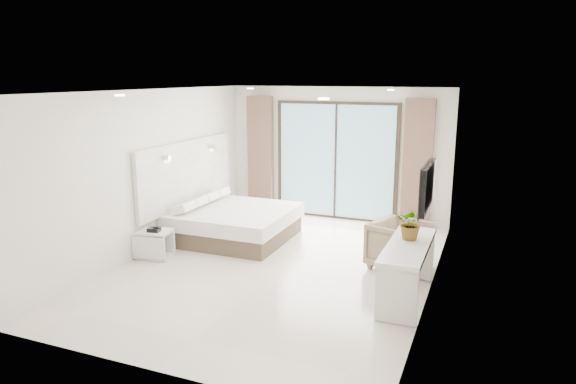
# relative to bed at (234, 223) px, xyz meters

# --- Properties ---
(ground) EXTENTS (6.20, 6.20, 0.00)m
(ground) POSITION_rel_bed_xyz_m (1.31, -1.05, -0.29)
(ground) COLOR beige
(ground) RESTS_ON ground
(room_shell) EXTENTS (4.62, 6.22, 2.72)m
(room_shell) POSITION_rel_bed_xyz_m (1.11, -0.20, 1.29)
(room_shell) COLOR silver
(room_shell) RESTS_ON ground
(bed) EXTENTS (2.00, 1.90, 0.70)m
(bed) POSITION_rel_bed_xyz_m (0.00, 0.00, 0.00)
(bed) COLOR brown
(bed) RESTS_ON ground
(nightstand) EXTENTS (0.56, 0.49, 0.46)m
(nightstand) POSITION_rel_bed_xyz_m (-0.70, -1.39, -0.06)
(nightstand) COLOR silver
(nightstand) RESTS_ON ground
(phone) EXTENTS (0.21, 0.18, 0.06)m
(phone) POSITION_rel_bed_xyz_m (-0.68, -1.44, 0.20)
(phone) COLOR black
(phone) RESTS_ON nightstand
(console_desk) EXTENTS (0.52, 1.67, 0.77)m
(console_desk) POSITION_rel_bed_xyz_m (3.35, -1.46, 0.27)
(console_desk) COLOR silver
(console_desk) RESTS_ON ground
(plant) EXTENTS (0.43, 0.47, 0.35)m
(plant) POSITION_rel_bed_xyz_m (3.35, -1.25, 0.65)
(plant) COLOR #33662D
(plant) RESTS_ON console_desk
(armchair) EXTENTS (0.95, 0.99, 0.82)m
(armchair) POSITION_rel_bed_xyz_m (3.07, -0.36, 0.11)
(armchair) COLOR #938560
(armchair) RESTS_ON ground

